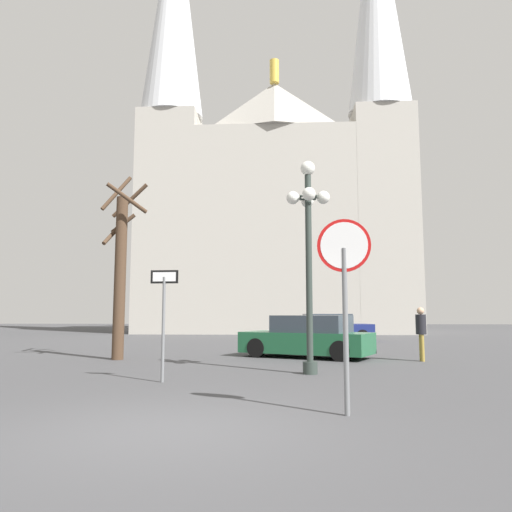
% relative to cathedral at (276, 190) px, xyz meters
% --- Properties ---
extents(ground_plane, '(120.00, 120.00, 0.00)m').
position_rel_cathedral_xyz_m(ground_plane, '(-1.04, -31.79, -11.27)').
color(ground_plane, '#424244').
extents(cathedral, '(20.86, 10.94, 37.07)m').
position_rel_cathedral_xyz_m(cathedral, '(0.00, 0.00, 0.00)').
color(cathedral, '#ADA89E').
rests_on(cathedral, ground).
extents(stop_sign, '(0.80, 0.17, 2.90)m').
position_rel_cathedral_xyz_m(stop_sign, '(1.43, -30.73, -9.22)').
color(stop_sign, slate).
rests_on(stop_sign, ground).
extents(one_way_arrow_sign, '(0.62, 0.08, 2.42)m').
position_rel_cathedral_xyz_m(one_way_arrow_sign, '(-2.10, -27.47, -9.72)').
color(one_way_arrow_sign, slate).
rests_on(one_way_arrow_sign, ground).
extents(street_lamp, '(1.10, 1.10, 5.35)m').
position_rel_cathedral_xyz_m(street_lamp, '(1.16, -25.88, -7.88)').
color(street_lamp, '#2D3833').
rests_on(street_lamp, ground).
extents(bare_tree, '(1.71, 1.72, 6.19)m').
position_rel_cathedral_xyz_m(bare_tree, '(-4.79, -22.47, -8.30)').
color(bare_tree, '#473323').
rests_on(bare_tree, ground).
extents(parked_car_near_green, '(4.63, 3.42, 1.40)m').
position_rel_cathedral_xyz_m(parked_car_near_green, '(1.33, -21.42, -10.61)').
color(parked_car_near_green, '#1E5B38').
rests_on(parked_car_near_green, ground).
extents(parked_car_far_navy, '(4.37, 2.32, 1.44)m').
position_rel_cathedral_xyz_m(parked_car_far_navy, '(3.00, -11.96, -10.59)').
color(parked_car_far_navy, navy).
rests_on(parked_car_far_navy, ground).
extents(pedestrian_walking, '(0.32, 0.32, 1.66)m').
position_rel_cathedral_xyz_m(pedestrian_walking, '(4.81, -22.48, -10.27)').
color(pedestrian_walking, olive).
rests_on(pedestrian_walking, ground).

